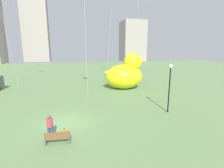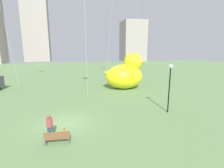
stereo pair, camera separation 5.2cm
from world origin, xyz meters
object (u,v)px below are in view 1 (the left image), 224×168
Objects in this scene: park_bench at (58,137)px; giant_inflatable_duck at (126,74)px; person_child at (65,133)px; person_adult at (50,125)px; lamppost at (170,79)px.

giant_inflatable_duck is (9.25, 14.36, 1.92)m from park_bench.
park_bench is 0.60m from person_child.
person_child is (0.99, -0.53, -0.45)m from person_adult.
lamppost is at bearing 18.97° from park_bench.
person_child is 0.13× the size of giant_inflatable_duck.
park_bench is 11.18m from lamppost.
giant_inflatable_duck is (8.82, 13.94, 1.89)m from person_child.
park_bench is at bearing -122.79° from giant_inflatable_duck.
park_bench is 0.25× the size of giant_inflatable_duck.
lamppost is at bearing 17.54° from person_child.
lamppost is at bearing -84.88° from giant_inflatable_duck.
lamppost reaches higher than park_bench.
person_adult is 0.36× the size of lamppost.
person_child is at bearing 44.11° from park_bench.
lamppost is (10.78, 2.56, 2.40)m from person_adult.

